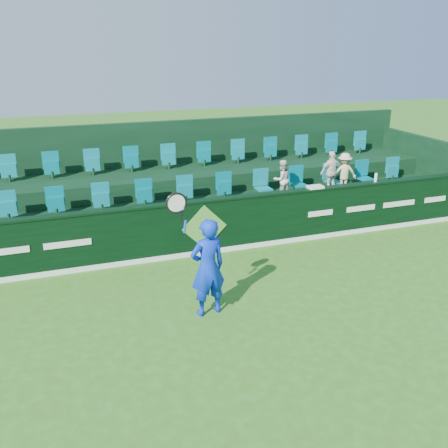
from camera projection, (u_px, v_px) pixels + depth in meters
name	position (u px, v px, depth m)	size (l,w,h in m)	color
ground	(272.00, 341.00, 8.54)	(60.00, 60.00, 0.00)	#346919
sponsor_hoarding	(203.00, 227.00, 11.85)	(16.00, 0.25, 1.35)	black
stand_tier_front	(191.00, 223.00, 12.92)	(16.00, 2.00, 0.80)	black
stand_tier_back	(173.00, 194.00, 14.52)	(16.00, 1.80, 1.30)	black
stand_rear	(169.00, 171.00, 14.72)	(16.00, 4.10, 2.60)	black
seat_row_front	(186.00, 193.00, 13.03)	(13.50, 0.50, 0.60)	#0B7985
seat_row_back	(169.00, 159.00, 14.45)	(13.50, 0.50, 0.60)	#0B7985
tennis_player	(207.00, 267.00, 9.09)	(1.16, 0.55, 2.48)	#0C2FD3
spectator_left	(282.00, 179.00, 13.42)	(0.51, 0.40, 1.05)	silver
spectator_middle	(331.00, 172.00, 13.86)	(0.70, 0.29, 1.20)	white
spectator_right	(344.00, 172.00, 14.01)	(0.72, 0.41, 1.11)	beige
towel	(315.00, 187.00, 12.53)	(0.39, 0.25, 0.06)	white
drinks_bottle	(376.00, 178.00, 13.05)	(0.07, 0.07, 0.23)	white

